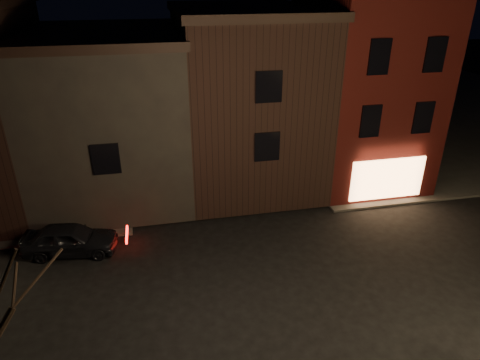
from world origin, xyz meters
name	(u,v)px	position (x,y,z in m)	size (l,w,h in m)	color
ground	(264,290)	(0.00, 0.00, 0.00)	(120.00, 120.00, 0.00)	black
sidewalk_far_right	(425,111)	(20.00, 20.00, 0.06)	(30.00, 30.00, 0.12)	#2D2B28
corner_building	(361,84)	(8.00, 9.47, 5.40)	(6.50, 8.50, 10.50)	#4A0F0D
row_building_a	(244,96)	(1.50, 10.50, 4.83)	(7.30, 10.30, 9.40)	black
row_building_b	(111,112)	(-5.75, 10.50, 4.33)	(7.80, 10.30, 8.40)	black
parked_car_a	(70,239)	(-7.54, 4.15, 0.68)	(1.60, 3.97, 1.35)	black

